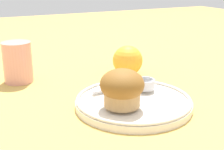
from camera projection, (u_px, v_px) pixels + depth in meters
name	position (u px, v px, depth m)	size (l,w,h in m)	color
ground_plane	(138.00, 103.00, 0.65)	(3.00, 3.00, 0.00)	tan
plate	(133.00, 102.00, 0.63)	(0.24, 0.24, 0.02)	silver
muffin	(122.00, 88.00, 0.58)	(0.08, 0.08, 0.07)	tan
cream_ramekin	(145.00, 83.00, 0.68)	(0.04, 0.04, 0.02)	silver
berry_pair	(122.00, 83.00, 0.68)	(0.03, 0.02, 0.02)	#4C194C
butter_knife	(123.00, 85.00, 0.69)	(0.16, 0.03, 0.00)	silver
orange_fruit	(128.00, 60.00, 0.82)	(0.08, 0.08, 0.08)	#F4A82D
juice_glass	(18.00, 62.00, 0.77)	(0.07, 0.07, 0.10)	#E5998C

